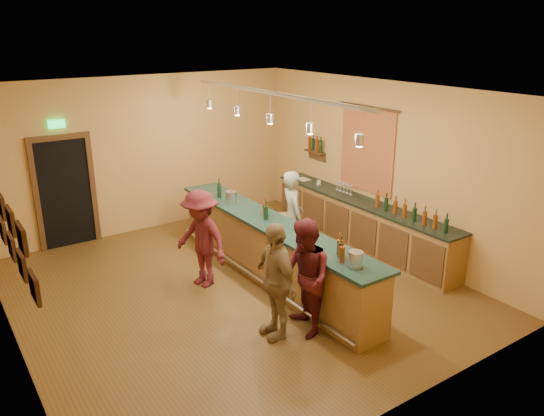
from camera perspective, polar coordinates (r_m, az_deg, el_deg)
floor at (r=8.85m, az=-4.05°, el=-8.71°), size 7.00×7.00×0.00m
ceiling at (r=7.89m, az=-4.60°, el=12.34°), size 6.50×7.00×0.02m
wall_back at (r=11.30m, az=-13.33°, el=5.65°), size 6.50×0.02×3.20m
wall_front at (r=5.69m, az=13.92°, el=-7.72°), size 6.50×0.02×3.20m
wall_left at (r=7.28m, az=-27.03°, el=-3.32°), size 0.02×7.00×3.20m
wall_right at (r=10.18m, az=11.74°, el=4.33°), size 0.02×7.00×3.20m
doorway at (r=10.92m, az=-21.39°, el=1.81°), size 1.15×0.09×2.48m
tapestry at (r=10.38m, az=10.18°, el=6.13°), size 0.03×1.40×1.60m
bottle_shelf at (r=11.47m, az=4.67°, el=6.63°), size 0.17×0.55×0.54m
picture_grid at (r=6.46m, az=-26.16°, el=-2.51°), size 0.06×2.20×0.70m
back_counter at (r=10.44m, az=9.56°, el=-1.58°), size 0.60×4.55×1.27m
tasting_bar at (r=8.93m, az=-0.18°, el=-4.08°), size 0.74×5.10×1.38m
pendant_track at (r=8.30m, az=-0.20°, el=11.21°), size 0.11×4.60×0.50m
bartender at (r=9.58m, az=2.22°, el=-0.91°), size 0.57×0.71×1.69m
customer_a at (r=7.33m, az=3.56°, el=-7.55°), size 0.83×0.95×1.67m
customer_b at (r=7.26m, az=0.37°, el=-7.80°), size 0.52×1.02×1.67m
customer_c at (r=8.72m, az=-7.62°, el=-3.30°), size 0.88×1.19×1.64m
bar_stool at (r=9.97m, az=1.20°, el=-1.56°), size 0.36×0.36×0.75m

